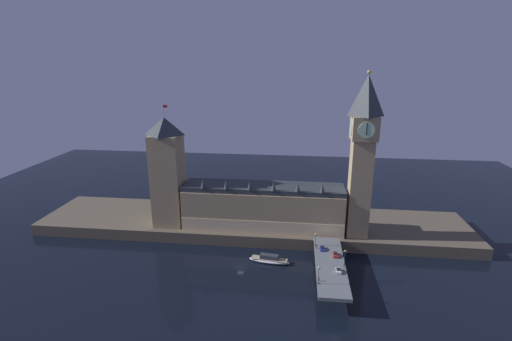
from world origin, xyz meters
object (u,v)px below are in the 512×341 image
(victoria_tower, at_px, (168,172))
(car_southbound_lead, at_px, (338,271))
(pedestrian_mid_walk, at_px, (344,265))
(street_lamp_mid, at_px, (345,255))
(clock_tower, at_px, (362,153))
(pedestrian_far_rail, at_px, (316,246))
(boat_upstream, at_px, (269,260))
(pedestrian_near_rail, at_px, (319,279))
(street_lamp_near, at_px, (319,273))
(street_lamp_far, at_px, (315,238))
(car_southbound_trail, at_px, (335,255))
(car_northbound_lead, at_px, (322,248))

(victoria_tower, height_order, car_southbound_lead, victoria_tower)
(pedestrian_mid_walk, xyz_separation_m, street_lamp_mid, (0.40, 2.03, 3.13))
(clock_tower, distance_m, street_lamp_mid, 47.45)
(pedestrian_far_rail, xyz_separation_m, boat_upstream, (-20.24, -1.40, -6.99))
(victoria_tower, distance_m, pedestrian_far_rail, 79.40)
(car_southbound_lead, height_order, pedestrian_far_rail, pedestrian_far_rail)
(pedestrian_near_rail, bearing_deg, victoria_tower, 147.29)
(street_lamp_mid, bearing_deg, victoria_tower, 158.04)
(pedestrian_far_rail, bearing_deg, street_lamp_near, -90.86)
(street_lamp_near, height_order, street_lamp_far, street_lamp_near)
(car_southbound_trail, bearing_deg, pedestrian_far_rail, 143.16)
(clock_tower, distance_m, boat_upstream, 63.18)
(car_northbound_lead, height_order, car_southbound_trail, car_southbound_trail)
(car_southbound_lead, distance_m, pedestrian_near_rail, 10.32)
(car_northbound_lead, distance_m, pedestrian_far_rail, 2.72)
(victoria_tower, height_order, car_northbound_lead, victoria_tower)
(clock_tower, bearing_deg, car_southbound_lead, -107.51)
(pedestrian_near_rail, bearing_deg, car_southbound_lead, 41.97)
(victoria_tower, bearing_deg, car_northbound_lead, -16.61)
(car_southbound_trail, relative_size, street_lamp_far, 0.73)
(pedestrian_near_rail, bearing_deg, boat_upstream, 130.61)
(car_southbound_trail, height_order, pedestrian_mid_walk, pedestrian_mid_walk)
(clock_tower, relative_size, car_southbound_lead, 19.47)
(victoria_tower, bearing_deg, pedestrian_mid_walk, -23.26)
(boat_upstream, bearing_deg, pedestrian_far_rail, 3.94)
(car_northbound_lead, xyz_separation_m, street_lamp_near, (-2.96, -25.84, 3.82))
(clock_tower, distance_m, street_lamp_near, 60.59)
(pedestrian_near_rail, distance_m, street_lamp_mid, 17.08)
(pedestrian_near_rail, height_order, boat_upstream, pedestrian_near_rail)
(clock_tower, height_order, street_lamp_far, clock_tower)
(car_northbound_lead, bearing_deg, street_lamp_far, 129.43)
(clock_tower, xyz_separation_m, car_southbound_lead, (-11.80, -37.39, -37.84))
(clock_tower, xyz_separation_m, car_southbound_trail, (-11.80, -25.03, -37.85))
(street_lamp_far, bearing_deg, street_lamp_mid, -53.16)
(pedestrian_near_rail, height_order, street_lamp_mid, street_lamp_mid)
(pedestrian_near_rail, xyz_separation_m, street_lamp_mid, (10.63, 13.02, 3.08))
(pedestrian_near_rail, distance_m, street_lamp_far, 27.88)
(car_southbound_trail, distance_m, pedestrian_near_rail, 20.73)
(car_northbound_lead, relative_size, street_lamp_mid, 0.65)
(car_southbound_trail, bearing_deg, car_southbound_lead, -90.00)
(car_southbound_lead, distance_m, pedestrian_mid_walk, 4.82)
(clock_tower, relative_size, street_lamp_near, 10.62)
(pedestrian_far_rail, xyz_separation_m, street_lamp_far, (-0.40, 2.73, 2.77))
(car_northbound_lead, relative_size, street_lamp_far, 0.69)
(car_southbound_lead, xyz_separation_m, boat_upstream, (-27.92, 16.71, -6.74))
(victoria_tower, distance_m, street_lamp_mid, 92.06)
(car_northbound_lead, distance_m, car_southbound_lead, 17.98)
(car_northbound_lead, height_order, pedestrian_far_rail, pedestrian_far_rail)
(pedestrian_far_rail, height_order, boat_upstream, pedestrian_far_rail)
(pedestrian_near_rail, height_order, pedestrian_far_rail, pedestrian_far_rail)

